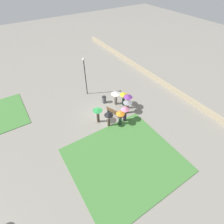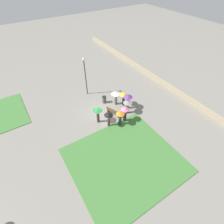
% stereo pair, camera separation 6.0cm
% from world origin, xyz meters
% --- Properties ---
extents(ground_plane, '(90.00, 90.00, 0.00)m').
position_xyz_m(ground_plane, '(0.00, 0.00, 0.00)').
color(ground_plane, gray).
extents(lawn_patch_near, '(8.84, 9.58, 0.06)m').
position_xyz_m(lawn_patch_near, '(-6.18, 1.53, 0.03)').
color(lawn_patch_near, '#427A38').
rests_on(lawn_patch_near, ground_plane).
extents(parapet_wall, '(45.00, 0.35, 0.61)m').
position_xyz_m(parapet_wall, '(0.00, -10.48, 0.31)').
color(parapet_wall, tan).
rests_on(parapet_wall, ground_plane).
extents(park_bench, '(1.77, 1.01, 0.90)m').
position_xyz_m(park_bench, '(-0.41, -0.93, 0.47)').
color(park_bench, brown).
rests_on(park_bench, ground_plane).
extents(lamp_post, '(0.32, 0.32, 5.12)m').
position_xyz_m(lamp_post, '(4.97, -0.24, 3.22)').
color(lamp_post, '#2D2D30').
rests_on(lamp_post, ground_plane).
extents(trash_bin, '(0.53, 0.53, 0.92)m').
position_xyz_m(trash_bin, '(2.09, -1.20, 0.46)').
color(trash_bin, '#4C4C51').
rests_on(trash_bin, ground_plane).
extents(crowd_person_orange, '(0.92, 0.92, 1.78)m').
position_xyz_m(crowd_person_orange, '(-2.18, -0.69, 1.21)').
color(crowd_person_orange, '#1E3328').
rests_on(crowd_person_orange, ground_plane).
extents(crowd_person_white, '(1.08, 1.08, 1.80)m').
position_xyz_m(crowd_person_white, '(1.08, -2.25, 1.27)').
color(crowd_person_white, slate).
rests_on(crowd_person_white, ground_plane).
extents(crowd_person_green, '(1.05, 1.05, 1.94)m').
position_xyz_m(crowd_person_green, '(-0.50, 1.13, 1.45)').
color(crowd_person_green, '#47382D').
rests_on(crowd_person_green, ground_plane).
extents(crowd_person_purple, '(1.06, 1.06, 1.95)m').
position_xyz_m(crowd_person_purple, '(-0.37, -3.03, 1.43)').
color(crowd_person_purple, black).
rests_on(crowd_person_purple, ground_plane).
extents(crowd_person_black, '(0.96, 0.96, 1.84)m').
position_xyz_m(crowd_person_black, '(-1.67, 0.46, 1.38)').
color(crowd_person_black, '#47382D').
rests_on(crowd_person_black, ground_plane).
extents(crowd_person_pink, '(0.91, 0.91, 1.95)m').
position_xyz_m(crowd_person_pink, '(-1.98, -1.45, 1.28)').
color(crowd_person_pink, '#2D2333').
rests_on(crowd_person_pink, ground_plane).
extents(crowd_person_grey, '(1.05, 1.05, 1.73)m').
position_xyz_m(crowd_person_grey, '(-1.04, -2.50, 1.27)').
color(crowd_person_grey, '#47382D').
rests_on(crowd_person_grey, ground_plane).
extents(crowd_person_yellow, '(0.98, 0.98, 1.78)m').
position_xyz_m(crowd_person_yellow, '(0.41, -2.99, 1.29)').
color(crowd_person_yellow, '#1E3328').
rests_on(crowd_person_yellow, ground_plane).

